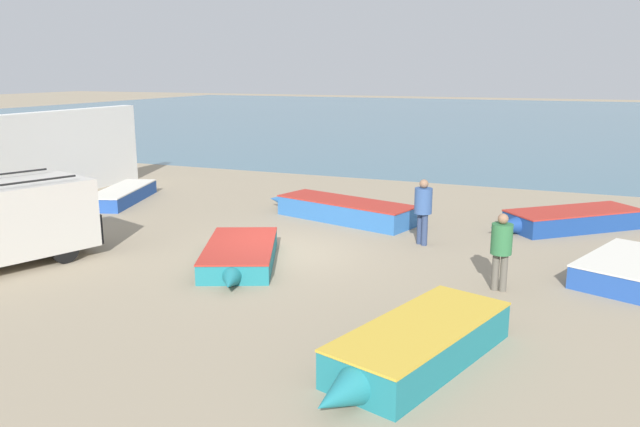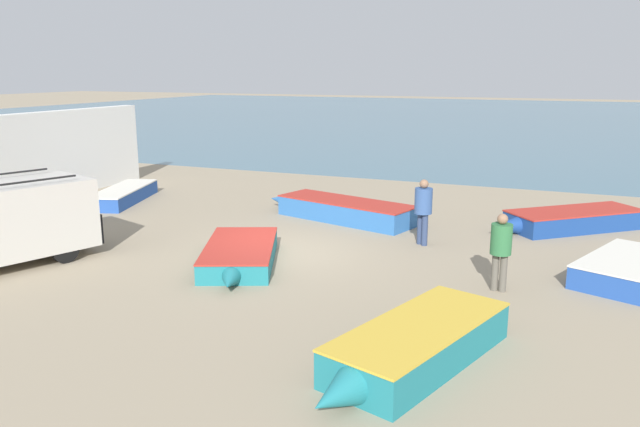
# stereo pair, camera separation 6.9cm
# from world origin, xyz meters

# --- Properties ---
(ground_plane) EXTENTS (200.00, 200.00, 0.00)m
(ground_plane) POSITION_xyz_m (0.00, 0.00, 0.00)
(ground_plane) COLOR gray
(sea_water) EXTENTS (120.00, 80.00, 0.01)m
(sea_water) POSITION_xyz_m (0.00, 52.00, 0.00)
(sea_water) COLOR #477084
(sea_water) RESTS_ON ground_plane
(fishing_rowboat_0) EXTENTS (5.61, 2.64, 0.65)m
(fishing_rowboat_0) POSITION_xyz_m (0.21, 4.31, 0.32)
(fishing_rowboat_0) COLOR #2D66AD
(fishing_rowboat_0) RESTS_ON ground_plane
(fishing_rowboat_1) EXTENTS (2.50, 4.61, 0.65)m
(fishing_rowboat_1) POSITION_xyz_m (4.92, -4.77, 0.33)
(fishing_rowboat_1) COLOR #1E757F
(fishing_rowboat_1) RESTS_ON ground_plane
(fishing_rowboat_2) EXTENTS (2.31, 4.70, 0.51)m
(fishing_rowboat_2) POSITION_xyz_m (-8.15, 3.99, 0.26)
(fishing_rowboat_2) COLOR #234CA3
(fishing_rowboat_2) RESTS_ON ground_plane
(fishing_rowboat_3) EXTENTS (4.44, 4.04, 0.58)m
(fishing_rowboat_3) POSITION_xyz_m (7.08, 5.78, 0.29)
(fishing_rowboat_3) COLOR navy
(fishing_rowboat_3) RESTS_ON ground_plane
(fishing_rowboat_4) EXTENTS (2.65, 3.88, 0.54)m
(fishing_rowboat_4) POSITION_xyz_m (8.46, 1.30, 0.27)
(fishing_rowboat_4) COLOR #234CA3
(fishing_rowboat_4) RESTS_ON ground_plane
(fishing_rowboat_5) EXTENTS (2.86, 4.21, 0.50)m
(fishing_rowboat_5) POSITION_xyz_m (-0.41, -1.14, 0.25)
(fishing_rowboat_5) COLOR #1E757F
(fishing_rowboat_5) RESTS_ON ground_plane
(fisherman_0) EXTENTS (0.48, 0.48, 1.83)m
(fisherman_0) POSITION_xyz_m (3.34, 2.37, 1.09)
(fisherman_0) COLOR navy
(fisherman_0) RESTS_ON ground_plane
(fisherman_1) EXTENTS (0.45, 0.45, 1.73)m
(fisherman_1) POSITION_xyz_m (5.75, -0.63, 1.03)
(fisherman_1) COLOR #5B564C
(fisherman_1) RESTS_ON ground_plane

